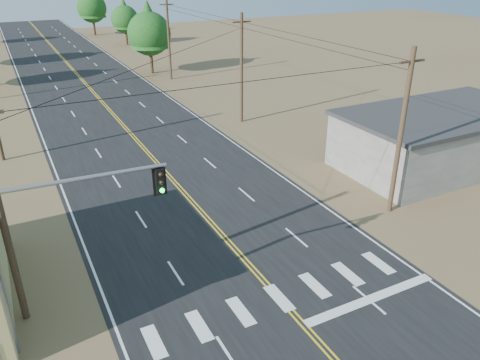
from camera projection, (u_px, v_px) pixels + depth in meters
road at (142, 146)px, 39.28m from camera, size 15.00×200.00×0.02m
building_right at (440, 139)px, 35.06m from camera, size 15.00×8.00×4.00m
utility_pole_left_near at (1, 215)px, 18.28m from camera, size 1.80×0.30×10.00m
utility_pole_right_near at (401, 133)px, 26.99m from camera, size 1.80×0.30×10.00m
utility_pole_right_mid at (242, 68)px, 43.06m from camera, size 1.80×0.30×10.00m
utility_pole_right_far at (169, 39)px, 59.14m from camera, size 1.80×0.30×10.00m
signal_mast_left at (49, 236)px, 17.26m from camera, size 6.69×0.77×7.19m
tree_right_near at (149, 29)px, 62.02m from camera, size 5.74×5.74×9.57m
tree_right_mid at (124, 16)px, 83.98m from camera, size 4.88×4.88×8.13m
tree_right_far at (91, 5)px, 94.61m from camera, size 5.82×5.82×9.70m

